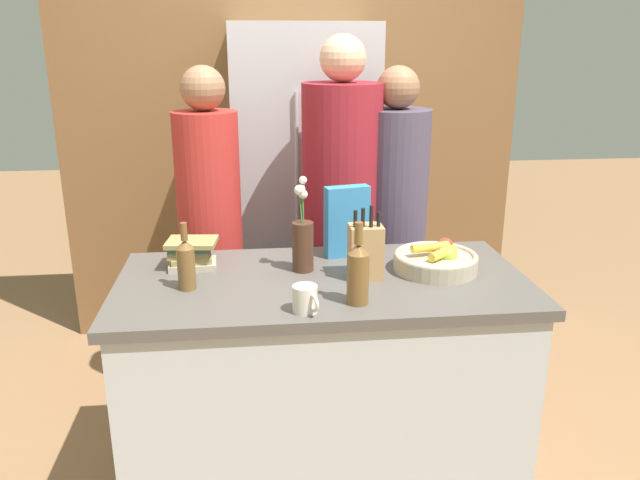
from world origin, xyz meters
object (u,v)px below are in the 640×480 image
cereal_box (347,221)px  person_at_sink (210,227)px  coffee_mug (306,299)px  person_in_red_tee (393,221)px  flower_vase (303,239)px  bottle_vinegar (358,272)px  bottle_oil (186,263)px  knife_block (366,251)px  refrigerator (303,197)px  book_stack (191,253)px  person_in_blue (341,208)px  fruit_bowl (437,260)px

cereal_box → person_at_sink: person_at_sink is taller
coffee_mug → person_in_red_tee: (0.51, 0.98, -0.03)m
flower_vase → person_at_sink: (-0.38, 0.55, -0.10)m
coffee_mug → bottle_vinegar: (0.18, 0.05, 0.07)m
person_in_red_tee → flower_vase: bearing=-139.9°
cereal_box → person_in_red_tee: size_ratio=0.17×
flower_vase → bottle_oil: (-0.42, -0.14, -0.03)m
knife_block → person_in_red_tee: bearing=69.3°
coffee_mug → bottle_vinegar: 0.20m
flower_vase → bottle_vinegar: flower_vase is taller
person_at_sink → coffee_mug: bearing=-65.4°
bottle_oil → refrigerator: bearing=68.3°
coffee_mug → book_stack: 0.61m
coffee_mug → person_in_red_tee: person_in_red_tee is taller
person_at_sink → person_in_red_tee: person_at_sink is taller
cereal_box → coffee_mug: cereal_box is taller
refrigerator → coffee_mug: size_ratio=16.69×
bottle_vinegar → person_in_blue: person_in_blue is taller
bottle_oil → person_in_blue: person_in_blue is taller
person_in_red_tee → refrigerator: bearing=113.2°
refrigerator → book_stack: bearing=-115.7°
refrigerator → cereal_box: size_ratio=6.45×
refrigerator → book_stack: refrigerator is taller
flower_vase → cereal_box: 0.25m
person_in_blue → book_stack: bearing=-135.2°
book_stack → flower_vase: bearing=-11.0°
flower_vase → person_at_sink: 0.67m
fruit_bowl → person_in_red_tee: size_ratio=0.19×
flower_vase → coffee_mug: 0.39m
bottle_vinegar → person_in_blue: (0.08, 0.93, -0.03)m
knife_block → coffee_mug: bearing=-131.0°
coffee_mug → person_in_red_tee: size_ratio=0.07×
refrigerator → fruit_bowl: bearing=-71.7°
bottle_oil → coffee_mug: bearing=-31.3°
cereal_box → bottle_oil: bearing=-154.1°
cereal_box → book_stack: size_ratio=1.43×
knife_block → person_at_sink: 0.89m
cereal_box → bottle_oil: cereal_box is taller
flower_vase → person_in_blue: size_ratio=0.20×
refrigerator → cereal_box: bearing=-84.9°
refrigerator → book_stack: (-0.53, -1.09, 0.06)m
book_stack → bottle_vinegar: bearing=-35.5°
person_in_red_tee → coffee_mug: bearing=-128.2°
book_stack → bottle_vinegar: (0.58, -0.41, 0.05)m
coffee_mug → knife_block: bearing=49.0°
bottle_oil → cereal_box: bearing=25.9°
cereal_box → book_stack: (-0.62, -0.07, -0.09)m
bottle_oil → person_in_red_tee: size_ratio=0.15×
bottle_vinegar → person_in_red_tee: size_ratio=0.17×
cereal_box → person_in_red_tee: person_in_red_tee is taller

